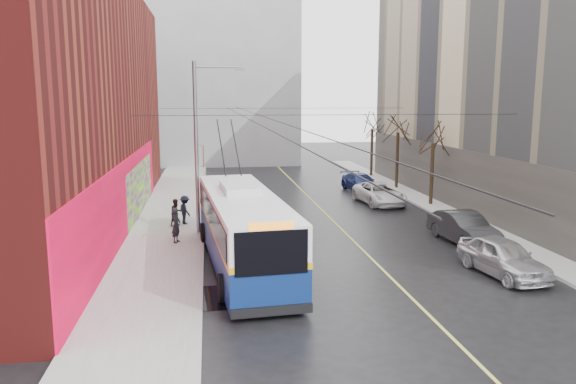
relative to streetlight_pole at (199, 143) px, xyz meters
name	(u,v)px	position (x,y,z in m)	size (l,w,h in m)	color
ground	(366,294)	(6.14, -10.00, -4.85)	(140.00, 140.00, 0.00)	black
sidewalk_left	(168,226)	(-1.86, 2.00, -4.77)	(4.00, 60.00, 0.15)	gray
sidewalk_right	(456,217)	(15.14, 2.00, -4.77)	(2.00, 60.00, 0.15)	gray
lane_line	(327,215)	(7.64, 4.00, -4.84)	(0.12, 50.00, 0.01)	#BFB74C
building_left	(20,101)	(-9.85, 3.99, 2.14)	(12.11, 36.00, 14.00)	#541210
building_right	(569,84)	(23.13, 4.00, 3.15)	(14.06, 36.00, 16.00)	#C3B48D
building_far	(204,81)	(0.14, 34.99, 4.17)	(20.50, 12.10, 18.00)	gray
streetlight_pole	(199,143)	(0.00, 0.00, 0.00)	(2.65, 0.60, 9.00)	slate
catenary_wires	(260,113)	(3.60, 4.77, 1.40)	(18.00, 60.00, 0.22)	black
tree_near	(434,132)	(15.14, 6.00, 0.13)	(3.20, 3.20, 6.40)	black
tree_mid	(398,123)	(15.14, 13.00, 0.41)	(3.20, 3.20, 6.68)	black
tree_far	(372,120)	(15.14, 20.00, 0.30)	(3.20, 3.20, 6.57)	black
puddle	(224,297)	(0.89, -9.62, -4.84)	(2.38, 2.64, 0.01)	black
pigeons_flying	(261,96)	(3.29, 0.69, 2.40)	(3.88, 1.69, 2.52)	slate
trolleybus	(243,228)	(1.85, -5.83, -3.16)	(3.80, 12.96, 6.07)	#0B1F54
parked_car_a	(503,257)	(12.24, -8.62, -4.07)	(1.83, 4.54, 1.55)	silver
parked_car_b	(464,228)	(12.97, -3.50, -4.07)	(1.64, 4.71, 1.55)	#2B2B2E
parked_car_c	(379,194)	(11.94, 7.17, -4.13)	(2.39, 5.18, 1.44)	silver
parked_car_d	(361,182)	(12.11, 12.56, -4.18)	(1.88, 4.62, 1.34)	navy
following_car	(246,190)	(2.98, 9.43, -4.04)	(1.90, 4.73, 1.61)	silver
pedestrian_a	(176,225)	(-1.19, -1.96, -3.84)	(0.63, 0.41, 1.72)	black
pedestrian_b	(176,212)	(-1.38, 1.69, -3.94)	(0.74, 0.58, 1.52)	black
pedestrian_c	(185,210)	(-0.93, 2.11, -3.89)	(1.04, 0.60, 1.61)	black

